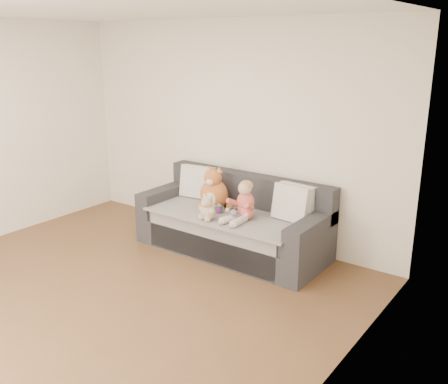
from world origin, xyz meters
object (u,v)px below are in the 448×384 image
at_px(sofa, 234,225).
at_px(teddy_bear, 207,210).
at_px(toddler, 243,203).
at_px(sippy_cup, 219,208).
at_px(plush_cat, 214,192).

height_order(sofa, teddy_bear, sofa).
height_order(sofa, toddler, toddler).
relative_size(teddy_bear, sippy_cup, 2.41).
distance_m(teddy_bear, sippy_cup, 0.26).
relative_size(sofa, toddler, 4.88).
xyz_separation_m(teddy_bear, sippy_cup, (-0.02, 0.25, -0.05)).
height_order(plush_cat, sippy_cup, plush_cat).
height_order(sofa, sippy_cup, sofa).
relative_size(sofa, sippy_cup, 18.09).
relative_size(toddler, plush_cat, 0.86).
xyz_separation_m(plush_cat, sippy_cup, (0.18, -0.13, -0.13)).
xyz_separation_m(toddler, teddy_bear, (-0.31, -0.23, -0.07)).
bearing_deg(sofa, sippy_cup, -121.63).
height_order(toddler, plush_cat, plush_cat).
relative_size(toddler, teddy_bear, 1.54).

